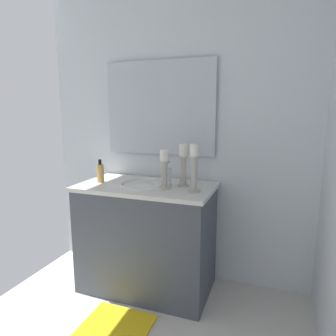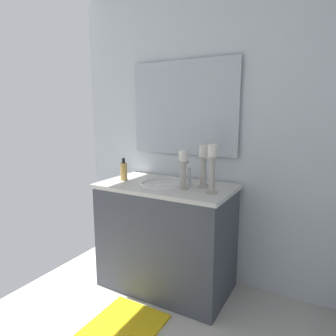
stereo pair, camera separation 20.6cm
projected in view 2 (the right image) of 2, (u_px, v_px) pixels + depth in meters
name	position (u px, v px, depth m)	size (l,w,h in m)	color
wall_left	(200.00, 132.00, 2.44)	(0.04, 2.25, 2.45)	silver
vanity_cabinet	(166.00, 236.00, 2.36)	(0.58, 1.03, 0.84)	#474C56
sink_basin	(166.00, 189.00, 2.29)	(0.40, 0.40, 0.24)	white
mirror	(183.00, 108.00, 2.42)	(0.02, 0.93, 0.75)	silver
candle_holder_tall	(212.00, 168.00, 2.00)	(0.09, 0.09, 0.33)	#B7B2A5
candle_holder_short	(203.00, 165.00, 2.17)	(0.09, 0.09, 0.31)	#B7B2A5
candle_holder_mid	(183.00, 169.00, 2.13)	(0.09, 0.09, 0.28)	#B7B2A5
soap_bottle	(124.00, 171.00, 2.42)	(0.06, 0.06, 0.18)	#E5B259
bath_mat	(118.00, 332.00, 1.90)	(0.60, 0.44, 0.02)	yellow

